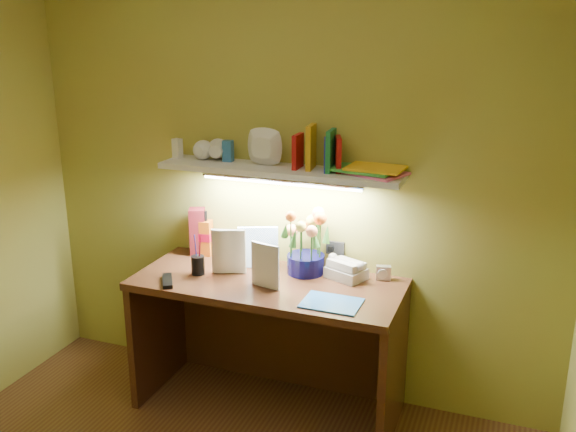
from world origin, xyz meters
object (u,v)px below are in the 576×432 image
(flower_bouquet, at_px, (306,242))
(telephone, at_px, (346,268))
(desk, at_px, (268,346))
(whisky_bottle, at_px, (206,233))
(desk_clock, at_px, (383,273))

(flower_bouquet, bearing_deg, telephone, 0.49)
(desk, relative_size, whisky_bottle, 5.35)
(flower_bouquet, bearing_deg, desk_clock, 7.06)
(desk, distance_m, desk_clock, 0.73)
(telephone, xyz_separation_m, whisky_bottle, (-0.85, 0.05, 0.07))
(desk_clock, relative_size, whisky_bottle, 0.29)
(desk, xyz_separation_m, whisky_bottle, (-0.48, 0.24, 0.51))
(flower_bouquet, height_order, telephone, flower_bouquet)
(telephone, distance_m, desk_clock, 0.19)
(flower_bouquet, height_order, whisky_bottle, flower_bouquet)
(desk_clock, xyz_separation_m, whisky_bottle, (-1.04, 0.01, 0.09))
(telephone, bearing_deg, whisky_bottle, -161.35)
(desk, xyz_separation_m, telephone, (0.37, 0.18, 0.43))
(desk, height_order, desk_clock, desk_clock)
(desk, height_order, whisky_bottle, whisky_bottle)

